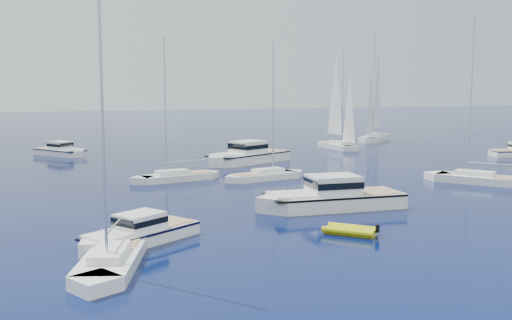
# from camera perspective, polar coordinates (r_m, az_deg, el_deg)

# --- Properties ---
(ground) EXTENTS (400.00, 400.00, 0.00)m
(ground) POSITION_cam_1_polar(r_m,az_deg,el_deg) (32.30, 23.35, -9.20)
(ground) COLOR navy
(ground) RESTS_ON ground
(motor_cruiser_left) EXTENTS (8.33, 6.69, 2.18)m
(motor_cruiser_left) POSITION_cam_1_polar(r_m,az_deg,el_deg) (34.15, -11.31, -7.88)
(motor_cruiser_left) COLOR white
(motor_cruiser_left) RESTS_ON ground
(motor_cruiser_centre) EXTENTS (11.91, 4.15, 3.08)m
(motor_cruiser_centre) POSITION_cam_1_polar(r_m,az_deg,el_deg) (43.13, 7.15, -4.66)
(motor_cruiser_centre) COLOR silver
(motor_cruiser_centre) RESTS_ON ground
(motor_cruiser_distant) EXTENTS (12.72, 9.07, 3.25)m
(motor_cruiser_distant) POSITION_cam_1_polar(r_m,az_deg,el_deg) (68.09, -0.91, -0.29)
(motor_cruiser_distant) COLOR white
(motor_cruiser_distant) RESTS_ON ground
(motor_cruiser_horizon) EXTENTS (7.46, 8.80, 2.34)m
(motor_cruiser_horizon) POSITION_cam_1_polar(r_m,az_deg,el_deg) (79.43, -18.27, 0.41)
(motor_cruiser_horizon) COLOR silver
(motor_cruiser_horizon) RESTS_ON ground
(sailboat_fore) EXTENTS (5.25, 10.02, 14.27)m
(sailboat_fore) POSITION_cam_1_polar(r_m,az_deg,el_deg) (30.08, -13.76, -10.00)
(sailboat_fore) COLOR white
(sailboat_fore) RESTS_ON ground
(sailboat_mid_r) EXTENTS (8.74, 10.09, 15.65)m
(sailboat_mid_r) POSITION_cam_1_polar(r_m,az_deg,el_deg) (57.56, 20.75, -2.11)
(sailboat_mid_r) COLOR white
(sailboat_mid_r) RESTS_ON ground
(sailboat_mid_l) EXTENTS (9.72, 4.28, 13.85)m
(sailboat_mid_l) POSITION_cam_1_polar(r_m,az_deg,el_deg) (55.85, -7.72, -1.98)
(sailboat_mid_l) COLOR silver
(sailboat_mid_l) RESTS_ON ground
(sailboat_centre) EXTENTS (9.48, 4.43, 13.49)m
(sailboat_centre) POSITION_cam_1_polar(r_m,az_deg,el_deg) (56.10, 0.87, -1.87)
(sailboat_centre) COLOR white
(sailboat_centre) RESTS_ON ground
(sailboat_sails_r) EXTENTS (3.35, 10.58, 15.33)m
(sailboat_sails_r) POSITION_cam_1_polar(r_m,az_deg,el_deg) (85.09, 7.92, 1.12)
(sailboat_sails_r) COLOR silver
(sailboat_sails_r) RESTS_ON ground
(sailboat_sails_far) EXTENTS (10.74, 10.76, 17.74)m
(sailboat_sails_far) POSITION_cam_1_polar(r_m,az_deg,el_deg) (98.33, 11.38, 1.85)
(sailboat_sails_far) COLOR white
(sailboat_sails_far) RESTS_ON ground
(tender_yellow) EXTENTS (3.62, 3.61, 0.95)m
(tender_yellow) POSITION_cam_1_polar(r_m,az_deg,el_deg) (35.91, 9.08, -7.08)
(tender_yellow) COLOR #CBC50B
(tender_yellow) RESTS_ON ground
(tender_grey_near) EXTENTS (3.66, 2.29, 0.95)m
(tender_grey_near) POSITION_cam_1_polar(r_m,az_deg,el_deg) (46.89, 10.63, -3.78)
(tender_grey_near) COLOR black
(tender_grey_near) RESTS_ON ground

